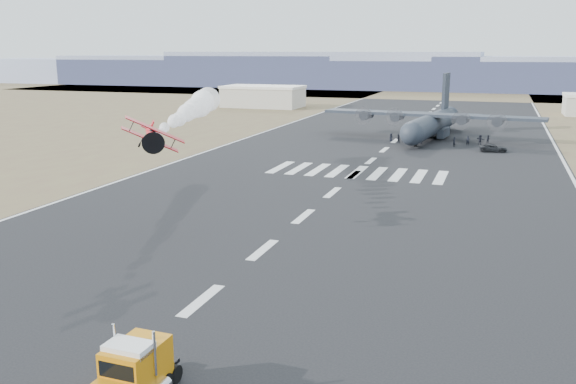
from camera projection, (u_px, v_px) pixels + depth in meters
The scene contains 21 objects.
ground at pixel (201, 300), 43.46m from camera, with size 500.00×500.00×0.00m, color black.
scrub_far at pixel (453, 93), 255.17m from camera, with size 500.00×80.00×0.00m, color brown.
runway_markings at pixel (371, 161), 98.69m from camera, with size 60.00×260.00×0.01m, color silver, non-canonical shape.
ridge_seg_a at pixel (101, 71), 343.48m from camera, with size 150.00×50.00×13.00m, color #8A93B0.
ridge_seg_b at pixel (205, 70), 322.53m from camera, with size 150.00×50.00×15.00m, color #8A93B0.
ridge_seg_c at pixel (323, 69), 301.59m from camera, with size 150.00×50.00×17.00m, color #8A93B0.
ridge_seg_d at pixel (459, 75), 281.32m from camera, with size 150.00×50.00×13.00m, color #8A93B0.
hangar_left at pixel (263, 96), 192.74m from camera, with size 24.50×14.50×6.70m.
semi_truck at pixel (131, 373), 30.50m from camera, with size 2.59×7.33×3.28m.
aerobatic_biplane at pixel (151, 135), 57.23m from camera, with size 5.30×5.49×3.88m.
smoke_trail at pixel (199, 105), 85.73m from camera, with size 12.95×34.52×3.69m.
transport_aircraft at pixel (432, 122), 124.03m from camera, with size 44.04×36.16×12.70m.
support_vehicle at pixel (493, 148), 107.38m from camera, with size 2.16×4.67×1.30m, color black.
crew_a at pixel (468, 141), 114.38m from camera, with size 0.66×0.54×1.81m, color black.
crew_b at pixel (488, 139), 117.19m from camera, with size 0.77×0.48×1.59m, color black.
crew_c at pixel (421, 139), 116.35m from camera, with size 1.16×0.54×1.79m, color black.
crew_d at pixel (415, 138), 118.59m from camera, with size 0.96×0.49×1.63m, color black.
crew_e at pixel (391, 137), 119.82m from camera, with size 0.76×0.47×1.56m, color black.
crew_f at pixel (480, 140), 115.68m from camera, with size 1.72×0.56×1.86m, color black.
crew_g at pixel (454, 142), 113.18m from camera, with size 0.66×0.54×1.81m, color black.
crew_h at pixel (398, 139), 117.89m from camera, with size 0.81×0.50×1.66m, color black.
Camera 1 is at (19.13, -36.32, 17.37)m, focal length 38.00 mm.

